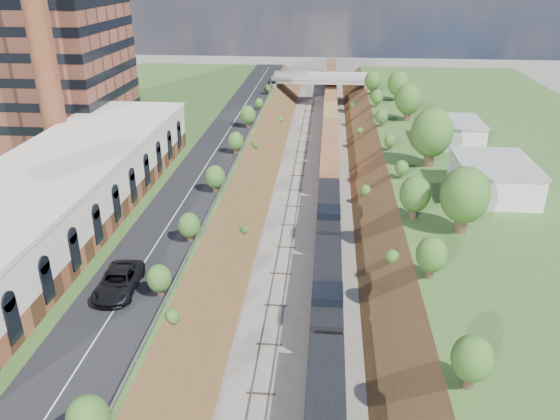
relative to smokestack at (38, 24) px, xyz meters
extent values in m
cube|color=#3C5E26|center=(3.00, 4.00, -22.50)|extent=(44.00, 180.00, 5.00)
cube|color=#3C5E26|center=(69.00, 4.00, -22.50)|extent=(44.00, 180.00, 5.00)
cube|color=brown|center=(25.00, 4.00, -25.00)|extent=(10.00, 180.00, 10.00)
cube|color=brown|center=(47.00, 4.00, -25.00)|extent=(10.00, 180.00, 10.00)
cube|color=gray|center=(33.40, 4.00, -24.91)|extent=(1.58, 180.00, 0.18)
cube|color=gray|center=(38.60, 4.00, -24.91)|extent=(1.58, 180.00, 0.18)
cube|color=black|center=(20.50, 4.00, -19.95)|extent=(8.00, 180.00, 0.10)
cube|color=#99999E|center=(24.60, 4.00, -19.45)|extent=(0.06, 171.00, 0.30)
cube|color=brown|center=(8.00, -18.00, -18.90)|extent=(14.00, 62.00, 2.20)
cube|color=beige|center=(8.00, -18.00, -15.65)|extent=(14.00, 62.00, 4.30)
cube|color=beige|center=(8.00, -18.00, -13.25)|extent=(14.30, 62.30, 0.50)
cube|color=brown|center=(-8.00, 16.00, 2.00)|extent=(22.00, 22.00, 44.00)
cylinder|color=brown|center=(0.00, 0.00, 0.00)|extent=(3.20, 3.20, 40.00)
cube|color=gray|center=(24.50, 66.00, -21.90)|extent=(1.50, 8.00, 6.20)
cube|color=gray|center=(47.50, 66.00, -21.90)|extent=(1.50, 8.00, 6.20)
cube|color=gray|center=(36.00, 66.00, -18.80)|extent=(24.00, 8.00, 1.00)
cube|color=gray|center=(36.00, 62.00, -18.00)|extent=(24.00, 0.30, 0.80)
cube|color=gray|center=(36.00, 70.00, -18.00)|extent=(24.00, 0.30, 0.80)
cube|color=silver|center=(59.50, -4.00, -18.00)|extent=(9.00, 12.00, 4.00)
cube|color=silver|center=(59.00, 18.00, -18.20)|extent=(8.00, 10.00, 3.60)
cylinder|color=#473323|center=(53.00, -16.00, -18.69)|extent=(1.30, 1.30, 2.62)
ellipsoid|color=#31571F|center=(53.00, -16.00, -15.54)|extent=(5.25, 5.25, 6.30)
cylinder|color=#473323|center=(24.20, -36.00, -19.39)|extent=(0.66, 0.66, 1.22)
ellipsoid|color=#31571F|center=(24.20, -36.00, -17.92)|extent=(2.45, 2.45, 2.94)
cube|color=black|center=(38.60, -24.16, -22.70)|extent=(2.92, 17.55, 2.79)
cube|color=black|center=(38.60, -5.62, -22.70)|extent=(2.92, 17.55, 2.79)
cube|color=brown|center=(38.60, 58.83, -22.35)|extent=(2.92, 109.35, 3.51)
imported|color=black|center=(19.91, -31.10, -18.93)|extent=(3.58, 7.13, 1.94)
camera|label=1|loc=(38.01, -71.56, 6.81)|focal=35.00mm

